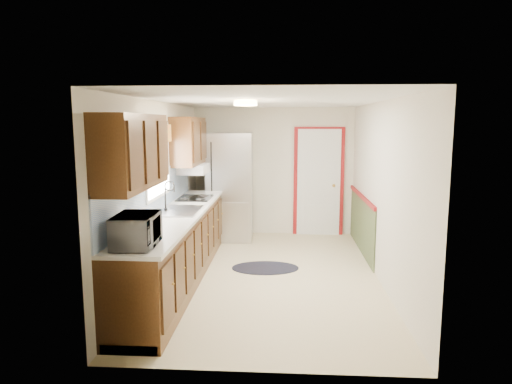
# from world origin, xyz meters

# --- Properties ---
(room_shell) EXTENTS (3.20, 5.20, 2.52)m
(room_shell) POSITION_xyz_m (0.00, 0.00, 1.20)
(room_shell) COLOR beige
(room_shell) RESTS_ON ground
(kitchen_run) EXTENTS (0.63, 4.00, 2.20)m
(kitchen_run) POSITION_xyz_m (-1.24, -0.29, 0.81)
(kitchen_run) COLOR #391F0D
(kitchen_run) RESTS_ON ground
(back_wall_trim) EXTENTS (1.12, 2.30, 2.08)m
(back_wall_trim) POSITION_xyz_m (0.99, 2.21, 0.89)
(back_wall_trim) COLOR maroon
(back_wall_trim) RESTS_ON ground
(ceiling_fixture) EXTENTS (0.30, 0.30, 0.06)m
(ceiling_fixture) POSITION_xyz_m (-0.30, -0.20, 2.36)
(ceiling_fixture) COLOR #FFD88C
(ceiling_fixture) RESTS_ON room_shell
(microwave) EXTENTS (0.34, 0.57, 0.38)m
(microwave) POSITION_xyz_m (-1.20, -1.95, 1.13)
(microwave) COLOR white
(microwave) RESTS_ON kitchen_run
(refrigerator) EXTENTS (0.84, 0.82, 1.94)m
(refrigerator) POSITION_xyz_m (-0.78, 2.05, 0.97)
(refrigerator) COLOR #B7B7BC
(refrigerator) RESTS_ON ground
(rug) EXTENTS (1.02, 0.70, 0.01)m
(rug) POSITION_xyz_m (-0.06, 0.32, 0.01)
(rug) COLOR black
(rug) RESTS_ON ground
(cooktop) EXTENTS (0.50, 0.60, 0.02)m
(cooktop) POSITION_xyz_m (-1.19, 0.84, 0.95)
(cooktop) COLOR black
(cooktop) RESTS_ON kitchen_run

